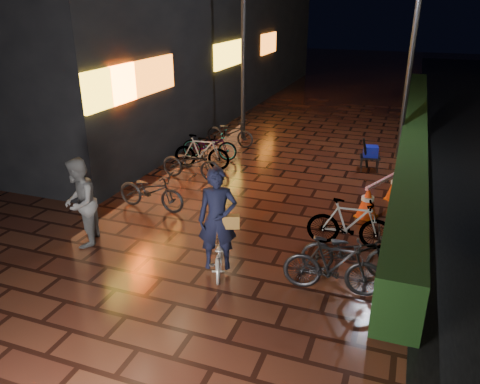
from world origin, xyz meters
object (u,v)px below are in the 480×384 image
at_px(cyclist, 218,234).
at_px(cart_assembly, 370,153).
at_px(bystander_person, 80,203).
at_px(traffic_barrier, 383,193).

height_order(cyclist, cart_assembly, cyclist).
bearing_deg(bystander_person, cyclist, 67.08).
relative_size(traffic_barrier, cart_assembly, 1.73).
distance_m(bystander_person, cyclist, 2.87).
xyz_separation_m(cyclist, traffic_barrier, (2.48, 3.82, -0.36)).
bearing_deg(bystander_person, traffic_barrier, 102.88).
relative_size(bystander_person, traffic_barrier, 1.00).
relative_size(bystander_person, cyclist, 0.90).
distance_m(traffic_barrier, cart_assembly, 2.58).
xyz_separation_m(bystander_person, cyclist, (2.87, -0.02, -0.15)).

